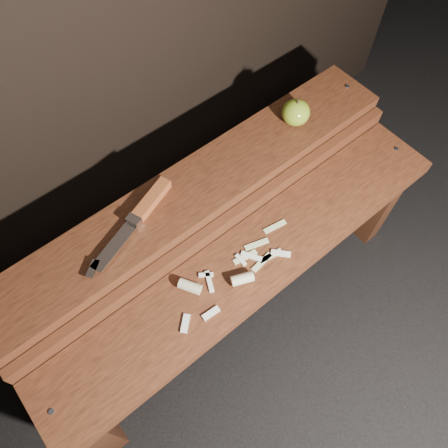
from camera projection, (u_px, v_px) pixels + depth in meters
ground at (235, 302)px, 1.48m from camera, size 60.00×60.00×0.00m
bench_front_tier at (253, 273)px, 1.15m from camera, size 1.20×0.20×0.42m
bench_rear_tier at (199, 205)px, 1.18m from camera, size 1.20×0.21×0.50m
apple at (296, 112)px, 1.19m from camera, size 0.08×0.08×0.08m
knife at (143, 211)px, 1.06m from camera, size 0.30×0.13×0.03m
apple_scraps at (226, 277)px, 1.06m from camera, size 0.39×0.12×0.03m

